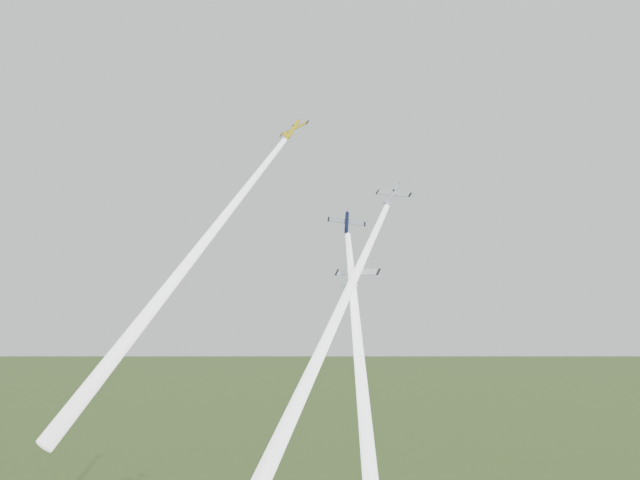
{
  "coord_description": "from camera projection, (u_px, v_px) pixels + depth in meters",
  "views": [
    {
      "loc": [
        36.84,
        -137.17,
        83.61
      ],
      "look_at": [
        0.0,
        -6.0,
        92.0
      ],
      "focal_mm": 45.0,
      "sensor_mm": 36.0,
      "label": 1
    }
  ],
  "objects": [
    {
      "name": "smoke_trail_silver_low",
      "position": [
        287.0,
        420.0,
        114.95
      ],
      "size": [
        12.8,
        38.44,
        39.98
      ],
      "primitive_type": null,
      "rotation": [
        -0.77,
        0.0,
        -0.27
      ],
      "color": "white"
    },
    {
      "name": "plane_silver_right",
      "position": [
        392.0,
        194.0,
        141.1
      ],
      "size": [
        8.24,
        6.67,
        6.32
      ],
      "primitive_type": null,
      "rotation": [
        0.8,
        0.14,
        -0.25
      ],
      "color": "silver"
    },
    {
      "name": "smoke_trail_navy",
      "position": [
        363.0,
        393.0,
        114.23
      ],
      "size": [
        18.29,
        47.64,
        50.51
      ],
      "primitive_type": null,
      "rotation": [
        -0.77,
        0.0,
        0.33
      ],
      "color": "white"
    },
    {
      "name": "plane_navy",
      "position": [
        347.0,
        223.0,
        141.77
      ],
      "size": [
        7.63,
        7.55,
        6.48
      ],
      "primitive_type": null,
      "rotation": [
        0.8,
        0.14,
        0.33
      ],
      "color": "black"
    },
    {
      "name": "plane_silver_low",
      "position": [
        356.0,
        274.0,
        134.12
      ],
      "size": [
        9.69,
        8.56,
        6.76
      ],
      "primitive_type": null,
      "rotation": [
        0.8,
        0.0,
        -0.27
      ],
      "color": "silver"
    },
    {
      "name": "plane_yellow",
      "position": [
        293.0,
        129.0,
        151.81
      ],
      "size": [
        7.89,
        8.54,
        7.28
      ],
      "primitive_type": null,
      "rotation": [
        0.8,
        -0.22,
        -0.43
      ],
      "color": "gold"
    },
    {
      "name": "smoke_trail_silver_right",
      "position": [
        314.0,
        367.0,
        115.82
      ],
      "size": [
        15.37,
        50.98,
        53.11
      ],
      "primitive_type": null,
      "rotation": [
        -0.77,
        0.0,
        -0.25
      ],
      "color": "white"
    },
    {
      "name": "smoke_trail_yellow",
      "position": [
        183.0,
        270.0,
        130.06
      ],
      "size": [
        23.48,
        46.79,
        51.45
      ],
      "primitive_type": null,
      "rotation": [
        -0.77,
        0.0,
        -0.43
      ],
      "color": "white"
    }
  ]
}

